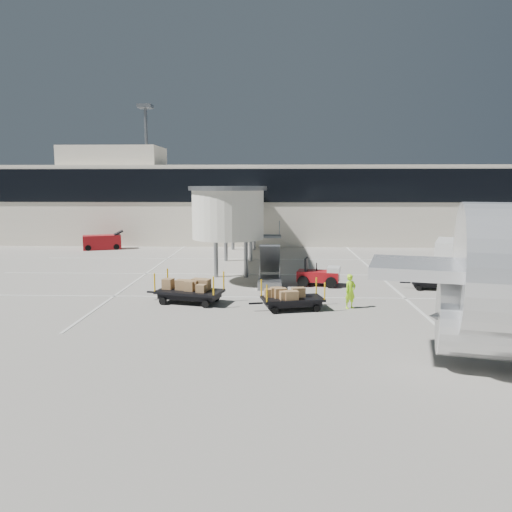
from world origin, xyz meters
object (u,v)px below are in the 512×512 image
at_px(box_cart_near, 290,298).
at_px(box_cart_far, 190,291).
at_px(baggage_tug, 319,276).
at_px(minivan, 450,250).
at_px(suitcase_cart, 433,282).
at_px(belt_loader, 102,242).
at_px(ground_worker, 350,291).

bearing_deg(box_cart_near, box_cart_far, 153.53).
height_order(baggage_tug, minivan, minivan).
xyz_separation_m(suitcase_cart, minivan, (4.33, 9.67, 0.66)).
distance_m(box_cart_far, belt_loader, 24.19).
height_order(ground_worker, minivan, minivan).
relative_size(box_cart_near, box_cart_far, 0.89).
height_order(baggage_tug, box_cart_near, baggage_tug).
distance_m(baggage_tug, minivan, 14.01).
bearing_deg(belt_loader, suitcase_cart, -53.97).
distance_m(baggage_tug, belt_loader, 25.07).
bearing_deg(ground_worker, minivan, 23.99).
distance_m(baggage_tug, ground_worker, 5.77).
bearing_deg(box_cart_far, ground_worker, 7.73).
relative_size(suitcase_cart, minivan, 0.63).
bearing_deg(box_cart_far, baggage_tug, 47.56).
distance_m(ground_worker, minivan, 17.51).
distance_m(box_cart_near, belt_loader, 28.13).
bearing_deg(box_cart_far, minivan, 50.72).
relative_size(box_cart_far, ground_worker, 2.44).
xyz_separation_m(baggage_tug, ground_worker, (1.02, -5.67, 0.26)).
distance_m(box_cart_far, minivan, 22.62).
distance_m(baggage_tug, box_cart_near, 6.37).
bearing_deg(minivan, belt_loader, -172.69).
distance_m(suitcase_cart, ground_worker, 7.35).
xyz_separation_m(minivan, belt_loader, (-29.97, 7.54, -0.43)).
xyz_separation_m(baggage_tug, box_cart_far, (-7.18, -4.78, 0.02)).
bearing_deg(box_cart_far, box_cart_near, 0.15).
height_order(suitcase_cart, minivan, minivan).
height_order(box_cart_far, minivan, minivan).
bearing_deg(ground_worker, box_cart_near, 155.79).
height_order(box_cart_far, ground_worker, ground_worker).
xyz_separation_m(suitcase_cart, box_cart_near, (-8.58, -5.15, 0.12)).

